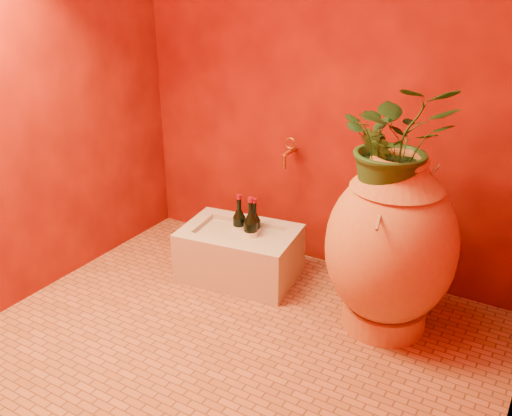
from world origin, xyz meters
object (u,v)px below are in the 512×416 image
Objects in this scene: wine_bottle_a at (239,227)px; wall_tap at (289,151)px; wine_bottle_b at (251,233)px; wine_bottle_c at (254,230)px; amphora at (391,245)px; stone_basin at (240,254)px.

wall_tap is (0.18, 0.29, 0.43)m from wine_bottle_a.
wine_bottle_a is 0.12m from wine_bottle_b.
amphora is at bearing -8.27° from wine_bottle_c.
wine_bottle_a is 0.09m from wine_bottle_c.
wall_tap is at bearing 78.58° from wine_bottle_b.
amphora is 0.98m from wine_bottle_a.
wall_tap reaches higher than wine_bottle_b.
amphora reaches higher than wine_bottle_a.
stone_basin is at bearing 177.90° from amphora.
wine_bottle_c is (0.05, 0.09, 0.13)m from stone_basin.
stone_basin is 2.21× the size of wine_bottle_a.
wall_tap is (0.13, 0.35, 0.57)m from stone_basin.
wall_tap is at bearing 71.88° from wine_bottle_c.
wine_bottle_b is (0.11, -0.05, 0.01)m from wine_bottle_a.
stone_basin is (-0.91, 0.03, -0.32)m from amphora.
stone_basin is at bearing -117.09° from wine_bottle_c.
wine_bottle_a is at bearing 123.13° from stone_basin.
amphora is 2.99× the size of wine_bottle_c.
amphora is 2.66× the size of wine_bottle_b.
wall_tap is (0.07, 0.33, 0.42)m from wine_bottle_b.
amphora is 0.91m from wall_tap.
wine_bottle_a is at bearing 156.23° from wine_bottle_b.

